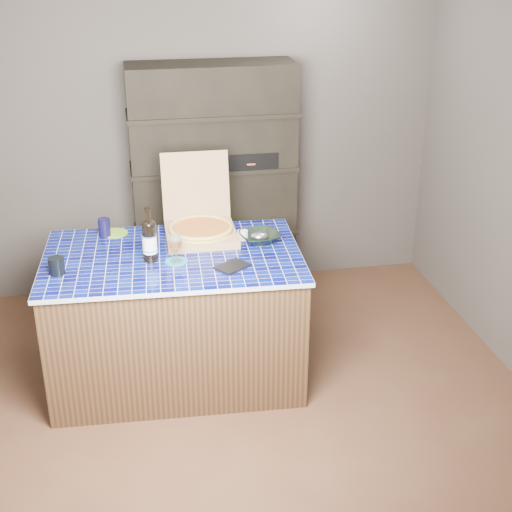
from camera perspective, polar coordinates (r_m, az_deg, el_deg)
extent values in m
plane|color=brown|center=(4.45, -0.46, -11.77)|extent=(3.50, 3.50, 0.00)
plane|color=#4C4541|center=(5.50, -3.81, 9.87)|extent=(3.50, 0.00, 3.50)
plane|color=#4C4541|center=(2.34, 7.28, -11.88)|extent=(3.50, 0.00, 3.50)
cube|color=black|center=(5.39, -3.41, 5.69)|extent=(1.20, 0.40, 1.80)
cube|color=black|center=(5.31, -0.69, 7.99)|extent=(0.40, 0.32, 0.12)
cube|color=#4F311F|center=(4.54, -6.43, -4.98)|extent=(1.56, 1.02, 0.82)
cube|color=#05064F|center=(4.34, -6.70, -0.07)|extent=(1.60, 1.06, 0.03)
cube|color=#A18453|center=(4.55, -4.42, 1.73)|extent=(0.45, 0.45, 0.05)
cube|color=#A18453|center=(4.71, -4.85, 5.66)|extent=(0.44, 0.11, 0.43)
cylinder|color=tan|center=(4.54, -4.43, 2.09)|extent=(0.41, 0.41, 0.01)
cylinder|color=maroon|center=(4.53, -4.43, 2.23)|extent=(0.36, 0.36, 0.01)
torus|color=tan|center=(4.53, -4.44, 2.30)|extent=(0.41, 0.41, 0.02)
cylinder|color=black|center=(4.23, -8.51, 1.08)|extent=(0.08, 0.08, 0.23)
ellipsoid|color=black|center=(4.19, -8.61, 2.54)|extent=(0.08, 0.08, 0.05)
cylinder|color=black|center=(4.17, -8.65, 3.24)|extent=(0.03, 0.03, 0.09)
cylinder|color=white|center=(4.24, -8.50, 0.94)|extent=(0.09, 0.09, 0.11)
cylinder|color=#3B6BC9|center=(4.25, -8.47, 0.53)|extent=(0.09, 0.09, 0.01)
cylinder|color=#3B6BC9|center=(4.22, -8.54, 1.63)|extent=(0.09, 0.09, 0.01)
cylinder|color=teal|center=(4.24, -6.39, -0.44)|extent=(0.14, 0.14, 0.01)
cylinder|color=white|center=(4.24, -6.39, -0.38)|extent=(0.07, 0.07, 0.00)
cylinder|color=white|center=(4.22, -6.41, 0.12)|extent=(0.01, 0.01, 0.07)
ellipsoid|color=white|center=(4.19, -6.47, 1.14)|extent=(0.08, 0.08, 0.11)
cylinder|color=#BD601E|center=(4.19, -6.46, 1.01)|extent=(0.07, 0.07, 0.05)
cylinder|color=white|center=(4.18, -6.48, 1.39)|extent=(0.07, 0.07, 0.02)
cylinder|color=black|center=(4.21, -15.66, -0.76)|extent=(0.09, 0.09, 0.10)
cube|color=black|center=(4.14, -1.89, -0.85)|extent=(0.23, 0.21, 0.01)
imported|color=black|center=(4.48, 0.29, 1.52)|extent=(0.30, 0.30, 0.06)
ellipsoid|color=#B8BBC4|center=(4.48, 0.29, 1.63)|extent=(0.11, 0.09, 0.05)
cylinder|color=white|center=(4.52, -1.07, 1.70)|extent=(0.07, 0.07, 0.06)
cylinder|color=black|center=(4.65, -12.04, 2.24)|extent=(0.08, 0.08, 0.12)
cylinder|color=#75B126|center=(4.70, -11.23, 1.81)|extent=(0.17, 0.17, 0.01)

